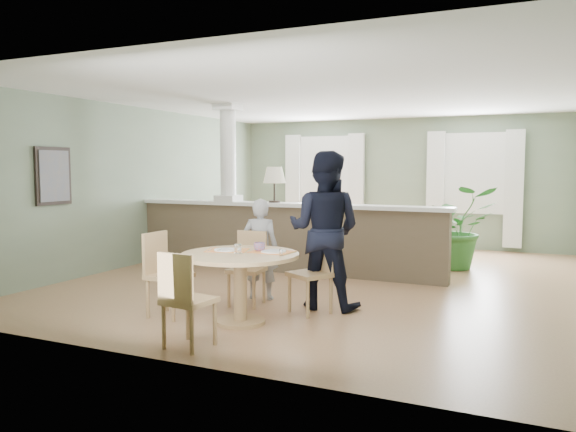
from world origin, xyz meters
The scene contains 12 objects.
ground centered at (0.00, 0.00, 0.00)m, with size 8.00×8.00×0.00m, color tan.
room_shell centered at (-0.03, 0.63, 1.81)m, with size 7.02×8.02×2.71m.
pony_wall centered at (-0.99, 0.20, 0.71)m, with size 5.32×0.38×2.70m.
sofa centered at (-1.31, 1.98, 0.42)m, with size 2.85×1.11×0.83m, color #8A644B.
houseplant centered at (1.58, 1.65, 0.69)m, with size 1.23×1.07×1.37m, color #2C6A2A.
dining_table centered at (-0.05, -2.69, 0.61)m, with size 1.26×1.26×0.86m.
chair_far_boy centered at (-0.39, -1.89, 0.49)m, with size 0.44×0.44×0.89m.
chair_far_man centered at (0.50, -1.92, 0.51)m, with size 0.57×0.57×0.93m.
chair_near centered at (-0.10, -3.67, 0.50)m, with size 0.45×0.45×0.91m.
chair_side centered at (-1.00, -2.77, 0.52)m, with size 0.43×0.43×0.95m.
child_person centered at (-0.38, -1.60, 0.64)m, with size 0.47×0.31×1.28m, color #98989C.
man_person centered at (0.52, -1.69, 0.93)m, with size 0.91×0.71×1.86m, color black.
Camera 1 is at (2.85, -7.87, 1.68)m, focal length 35.00 mm.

